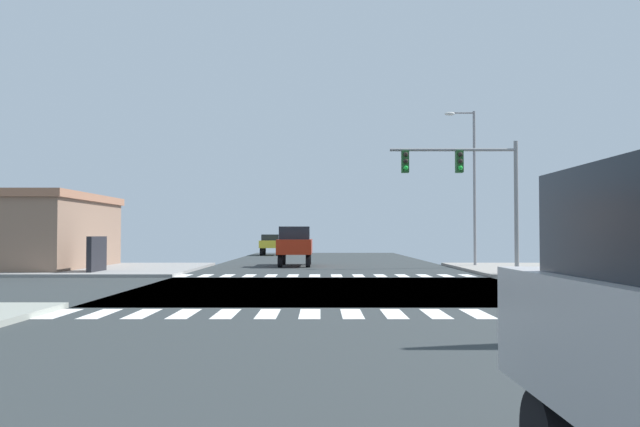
{
  "coord_description": "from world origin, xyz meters",
  "views": [
    {
      "loc": [
        -0.51,
        -23.19,
        1.9
      ],
      "look_at": [
        -0.62,
        10.76,
        2.96
      ],
      "focal_mm": 37.3,
      "sensor_mm": 36.0,
      "label": 1
    }
  ],
  "objects_px": {
    "pickup_farside_1": "(297,244)",
    "traffic_signal_mast": "(469,177)",
    "street_lamp": "(473,175)",
    "sedan_nearside_1": "(273,243)"
  },
  "relations": [
    {
      "from": "pickup_farside_1",
      "to": "street_lamp",
      "type": "bearing_deg",
      "value": 170.7
    },
    {
      "from": "sedan_nearside_1",
      "to": "pickup_farside_1",
      "type": "bearing_deg",
      "value": 98.2
    },
    {
      "from": "street_lamp",
      "to": "pickup_farside_1",
      "type": "distance_m",
      "value": 11.04
    },
    {
      "from": "sedan_nearside_1",
      "to": "pickup_farside_1",
      "type": "distance_m",
      "value": 21.05
    },
    {
      "from": "street_lamp",
      "to": "sedan_nearside_1",
      "type": "bearing_deg",
      "value": 120.31
    },
    {
      "from": "traffic_signal_mast",
      "to": "pickup_farside_1",
      "type": "relative_size",
      "value": 1.21
    },
    {
      "from": "street_lamp",
      "to": "sedan_nearside_1",
      "type": "xyz_separation_m",
      "value": [
        -13.15,
        22.49,
        -4.19
      ]
    },
    {
      "from": "pickup_farside_1",
      "to": "traffic_signal_mast",
      "type": "bearing_deg",
      "value": 130.69
    },
    {
      "from": "sedan_nearside_1",
      "to": "street_lamp",
      "type": "bearing_deg",
      "value": 120.31
    },
    {
      "from": "traffic_signal_mast",
      "to": "sedan_nearside_1",
      "type": "distance_m",
      "value": 32.51
    }
  ]
}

